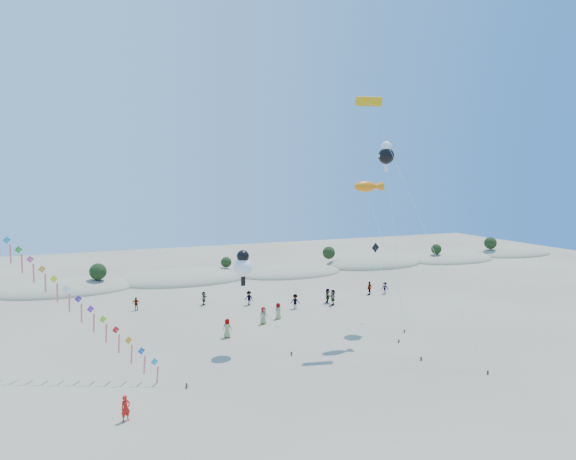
{
  "coord_description": "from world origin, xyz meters",
  "views": [
    {
      "loc": [
        -12.26,
        -24.31,
        14.68
      ],
      "look_at": [
        3.3,
        14.0,
        10.31
      ],
      "focal_mm": 30.0,
      "sensor_mm": 36.0,
      "label": 1
    }
  ],
  "objects": [
    {
      "name": "ground",
      "position": [
        0.0,
        0.0,
        0.0
      ],
      "size": [
        160.0,
        160.0,
        0.0
      ],
      "primitive_type": "plane",
      "color": "#83765A",
      "rests_on": "ground"
    },
    {
      "name": "dune_ridge",
      "position": [
        1.06,
        45.14,
        0.11
      ],
      "size": [
        145.3,
        11.49,
        5.57
      ],
      "color": "gray",
      "rests_on": "ground"
    },
    {
      "name": "fish_kite",
      "position": [
        11.2,
        13.82,
        13.99
      ],
      "size": [
        2.87,
        7.8,
        14.53
      ],
      "color": "#3F2D1E",
      "rests_on": "ground"
    },
    {
      "name": "cartoon_kite_low",
      "position": [
        -0.62,
        14.54,
        7.41
      ],
      "size": [
        4.13,
        3.74,
        8.71
      ],
      "color": "#3F2D1E",
      "rests_on": "ground"
    },
    {
      "name": "cartoon_kite_high",
      "position": [
        15.36,
        17.34,
        17.18
      ],
      "size": [
        2.0,
        5.12,
        18.5
      ],
      "color": "#3F2D1E",
      "rests_on": "ground"
    },
    {
      "name": "parafoil_kite",
      "position": [
        11.17,
        13.66,
        21.26
      ],
      "size": [
        5.07,
        12.01,
        22.08
      ],
      "color": "#3F2D1E",
      "rests_on": "ground"
    },
    {
      "name": "dark_kite",
      "position": [
        14.58,
        16.81,
        5.82
      ],
      "size": [
        2.84,
        7.91,
        8.08
      ],
      "color": "#3F2D1E",
      "rests_on": "ground"
    },
    {
      "name": "flyer_foreground",
      "position": [
        -10.91,
        5.3,
        0.8
      ],
      "size": [
        0.69,
        0.57,
        1.61
      ],
      "primitive_type": "imported",
      "rotation": [
        0.0,
        0.0,
        0.38
      ],
      "color": "red",
      "rests_on": "ground"
    },
    {
      "name": "beachgoers",
      "position": [
        8.25,
        25.45,
        0.86
      ],
      "size": [
        31.37,
        13.66,
        1.85
      ],
      "color": "slate",
      "rests_on": "ground"
    }
  ]
}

